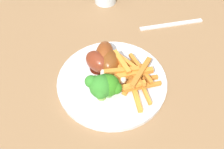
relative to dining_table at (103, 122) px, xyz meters
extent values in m
cube|color=#8E6B47|center=(0.00, 0.00, 0.09)|extent=(1.02, 0.85, 0.03)
cylinder|color=brown|center=(0.45, -0.36, -0.27)|extent=(0.06, 0.06, 0.68)
cylinder|color=brown|center=(0.45, 0.36, -0.27)|extent=(0.06, 0.06, 0.68)
cylinder|color=silver|center=(0.05, -0.02, 0.11)|extent=(0.26, 0.26, 0.01)
cylinder|color=#87AD59|center=(0.01, -0.01, 0.13)|extent=(0.02, 0.02, 0.02)
sphere|color=#1F631E|center=(0.01, -0.01, 0.15)|extent=(0.04, 0.04, 0.04)
sphere|color=#1F631E|center=(0.00, -0.02, 0.15)|extent=(0.02, 0.02, 0.02)
sphere|color=#1F631E|center=(0.01, 0.00, 0.15)|extent=(0.02, 0.02, 0.02)
sphere|color=#1F631E|center=(0.00, 0.00, 0.16)|extent=(0.02, 0.02, 0.02)
sphere|color=#1F631E|center=(0.00, 0.00, 0.16)|extent=(0.02, 0.02, 0.02)
sphere|color=#1F631E|center=(0.00, -0.01, 0.16)|extent=(0.02, 0.02, 0.02)
cylinder|color=#72A356|center=(0.01, -0.02, 0.12)|extent=(0.02, 0.02, 0.02)
sphere|color=#307F1B|center=(0.01, -0.02, 0.15)|extent=(0.05, 0.05, 0.05)
sphere|color=#307F1B|center=(0.02, 0.00, 0.15)|extent=(0.02, 0.02, 0.02)
sphere|color=#307F1B|center=(0.00, -0.03, 0.15)|extent=(0.03, 0.03, 0.03)
sphere|color=#307F1B|center=(0.00, 0.00, 0.15)|extent=(0.02, 0.02, 0.02)
cylinder|color=#81AC47|center=(0.00, 0.00, 0.13)|extent=(0.02, 0.02, 0.02)
sphere|color=#33832A|center=(0.00, 0.00, 0.16)|extent=(0.05, 0.05, 0.05)
sphere|color=#33832A|center=(-0.01, 0.00, 0.15)|extent=(0.03, 0.03, 0.03)
sphere|color=#33832A|center=(0.01, -0.01, 0.16)|extent=(0.02, 0.02, 0.02)
sphere|color=#33832A|center=(0.01, 0.01, 0.16)|extent=(0.02, 0.02, 0.02)
sphere|color=#33832A|center=(0.01, 0.02, 0.16)|extent=(0.03, 0.03, 0.03)
sphere|color=#33832A|center=(0.01, 0.02, 0.17)|extent=(0.02, 0.02, 0.02)
sphere|color=#33832A|center=(-0.01, -0.01, 0.16)|extent=(0.02, 0.02, 0.02)
cube|color=orange|center=(0.05, -0.07, 0.12)|extent=(0.09, 0.05, 0.01)
cube|color=orange|center=(0.01, -0.06, 0.14)|extent=(0.04, 0.08, 0.01)
cube|color=orange|center=(0.05, -0.07, 0.14)|extent=(0.04, 0.09, 0.01)
cube|color=#C6762A|center=(0.02, -0.09, 0.13)|extent=(0.03, 0.09, 0.01)
cube|color=orange|center=(0.05, -0.04, 0.15)|extent=(0.02, 0.08, 0.01)
cube|color=orange|center=(0.07, -0.04, 0.15)|extent=(0.07, 0.05, 0.01)
cube|color=orange|center=(0.07, -0.09, 0.14)|extent=(0.09, 0.06, 0.01)
cube|color=orange|center=(0.07, -0.09, 0.12)|extent=(0.07, 0.05, 0.01)
cube|color=orange|center=(0.01, -0.08, 0.12)|extent=(0.09, 0.03, 0.01)
cube|color=orange|center=(0.01, -0.09, 0.13)|extent=(0.08, 0.03, 0.01)
cube|color=#C57629|center=(0.05, -0.09, 0.12)|extent=(0.03, 0.08, 0.01)
cube|color=#C8782A|center=(0.05, -0.04, 0.14)|extent=(0.08, 0.01, 0.01)
cube|color=orange|center=(0.09, -0.05, 0.15)|extent=(0.06, 0.06, 0.01)
cube|color=#BA6F27|center=(0.05, -0.07, 0.14)|extent=(0.08, 0.06, 0.01)
cube|color=#BD7128|center=(0.05, -0.09, 0.15)|extent=(0.09, 0.05, 0.01)
cylinder|color=#5B230E|center=(0.10, 0.00, 0.12)|extent=(0.04, 0.04, 0.00)
ellipsoid|color=brown|center=(0.10, 0.00, 0.14)|extent=(0.08, 0.05, 0.05)
cylinder|color=beige|center=(0.04, 0.00, 0.14)|extent=(0.04, 0.01, 0.01)
sphere|color=silver|center=(0.02, 0.00, 0.14)|extent=(0.02, 0.02, 0.02)
cylinder|color=#4E210B|center=(0.09, -0.01, 0.12)|extent=(0.05, 0.05, 0.00)
ellipsoid|color=brown|center=(0.09, -0.01, 0.14)|extent=(0.08, 0.07, 0.05)
cylinder|color=beige|center=(0.03, -0.02, 0.14)|extent=(0.04, 0.02, 0.01)
sphere|color=silver|center=(0.01, -0.03, 0.14)|extent=(0.02, 0.02, 0.02)
cylinder|color=#531B0F|center=(0.08, 0.01, 0.12)|extent=(0.04, 0.04, 0.00)
ellipsoid|color=maroon|center=(0.08, 0.01, 0.14)|extent=(0.08, 0.08, 0.05)
cylinder|color=beige|center=(0.05, -0.03, 0.14)|extent=(0.03, 0.04, 0.01)
sphere|color=silver|center=(0.04, -0.04, 0.14)|extent=(0.02, 0.02, 0.02)
cube|color=silver|center=(0.27, -0.18, 0.11)|extent=(0.06, 0.19, 0.00)
camera|label=1|loc=(-0.32, -0.04, 0.59)|focal=40.69mm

